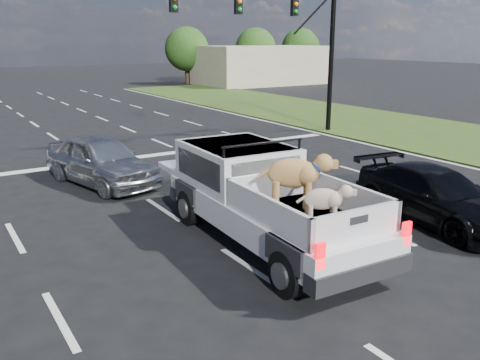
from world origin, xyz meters
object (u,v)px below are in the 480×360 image
Objects in this scene: traffic_signal at (290,26)px; silver_sedan at (101,160)px; black_coupe at (435,196)px; pickup_truck at (263,196)px.

traffic_signal is 2.13× the size of silver_sedan.
pickup_truck is at bearing 170.87° from black_coupe.
silver_sedan is at bearing 106.35° from pickup_truck.
silver_sedan is (-9.48, -3.31, -4.00)m from traffic_signal.
traffic_signal is at bearing 52.77° from pickup_truck.
black_coupe is at bearing -13.15° from pickup_truck.
black_coupe is (-3.86, -10.69, -4.10)m from traffic_signal.
traffic_signal is 12.96m from pickup_truck.
traffic_signal reaches higher than silver_sedan.
pickup_truck reaches higher than black_coupe.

